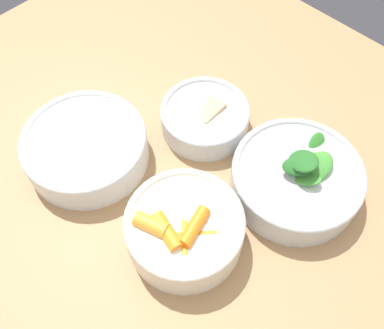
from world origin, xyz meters
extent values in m
plane|color=#2D2D33|center=(0.00, 0.00, 0.00)|extent=(10.00, 10.00, 0.00)
cube|color=#99724C|center=(0.00, 0.00, 0.76)|extent=(1.03, 0.92, 0.03)
cube|color=olive|center=(0.45, -0.40, 0.37)|extent=(0.06, 0.06, 0.74)
cylinder|color=silver|center=(-0.08, 0.07, 0.80)|extent=(0.16, 0.16, 0.06)
torus|color=silver|center=(-0.08, 0.07, 0.83)|extent=(0.16, 0.16, 0.01)
cylinder|color=orange|center=(-0.08, 0.05, 0.81)|extent=(0.05, 0.03, 0.02)
cylinder|color=orange|center=(-0.06, 0.07, 0.81)|extent=(0.03, 0.05, 0.02)
cylinder|color=orange|center=(-0.10, 0.07, 0.82)|extent=(0.05, 0.05, 0.02)
cylinder|color=orange|center=(-0.09, 0.07, 0.82)|extent=(0.02, 0.05, 0.02)
cylinder|color=orange|center=(-0.07, 0.06, 0.81)|extent=(0.05, 0.03, 0.02)
cylinder|color=orange|center=(-0.09, 0.08, 0.82)|extent=(0.05, 0.05, 0.02)
cylinder|color=orange|center=(-0.07, 0.09, 0.83)|extent=(0.06, 0.03, 0.02)
cylinder|color=orange|center=(-0.09, 0.07, 0.83)|extent=(0.03, 0.06, 0.02)
cylinder|color=orange|center=(-0.05, 0.10, 0.83)|extent=(0.05, 0.03, 0.02)
cylinder|color=silver|center=(-0.13, -0.10, 0.79)|extent=(0.19, 0.19, 0.05)
torus|color=silver|center=(-0.13, -0.10, 0.82)|extent=(0.19, 0.19, 0.01)
ellipsoid|color=#3D8433|center=(-0.15, -0.09, 0.82)|extent=(0.04, 0.03, 0.03)
ellipsoid|color=#2D7028|center=(-0.12, -0.15, 0.82)|extent=(0.04, 0.05, 0.04)
ellipsoid|color=#2D7028|center=(-0.14, -0.16, 0.81)|extent=(0.04, 0.04, 0.04)
ellipsoid|color=#235B23|center=(-0.13, -0.09, 0.84)|extent=(0.05, 0.05, 0.02)
ellipsoid|color=#3D8433|center=(-0.15, -0.12, 0.82)|extent=(0.04, 0.06, 0.03)
ellipsoid|color=#2D7028|center=(-0.07, -0.11, 0.80)|extent=(0.04, 0.06, 0.04)
ellipsoid|color=#235B23|center=(-0.13, -0.11, 0.84)|extent=(0.07, 0.07, 0.05)
cylinder|color=silver|center=(0.12, 0.08, 0.79)|extent=(0.18, 0.18, 0.05)
torus|color=silver|center=(0.12, 0.08, 0.82)|extent=(0.18, 0.18, 0.01)
cylinder|color=#936042|center=(0.12, 0.08, 0.79)|extent=(0.17, 0.17, 0.03)
ellipsoid|color=#AD7551|center=(0.07, 0.09, 0.81)|extent=(0.01, 0.01, 0.01)
ellipsoid|color=#8E5B3D|center=(0.11, 0.03, 0.81)|extent=(0.01, 0.01, 0.01)
ellipsoid|color=#AD7551|center=(0.09, 0.05, 0.81)|extent=(0.01, 0.01, 0.01)
ellipsoid|color=#AD7551|center=(0.20, 0.05, 0.81)|extent=(0.01, 0.01, 0.01)
ellipsoid|color=#AD7551|center=(0.20, 0.06, 0.81)|extent=(0.01, 0.01, 0.01)
ellipsoid|color=#A36B4C|center=(0.15, 0.08, 0.81)|extent=(0.01, 0.01, 0.01)
ellipsoid|color=#A36B4C|center=(0.11, 0.12, 0.81)|extent=(0.01, 0.01, 0.01)
ellipsoid|color=#A36B4C|center=(0.13, 0.07, 0.80)|extent=(0.01, 0.01, 0.01)
ellipsoid|color=#A36B4C|center=(0.14, 0.00, 0.81)|extent=(0.01, 0.01, 0.01)
ellipsoid|color=#A36B4C|center=(0.12, 0.05, 0.81)|extent=(0.01, 0.01, 0.01)
ellipsoid|color=#A36B4C|center=(0.05, 0.10, 0.81)|extent=(0.01, 0.01, 0.01)
ellipsoid|color=#8E5B3D|center=(0.16, 0.10, 0.81)|extent=(0.01, 0.01, 0.01)
cylinder|color=tan|center=(0.16, 0.03, 0.81)|extent=(0.03, 0.03, 0.01)
cylinder|color=tan|center=(0.06, 0.06, 0.81)|extent=(0.03, 0.03, 0.01)
cylinder|color=silver|center=(0.04, -0.09, 0.79)|extent=(0.14, 0.14, 0.04)
torus|color=silver|center=(0.04, -0.09, 0.81)|extent=(0.14, 0.14, 0.01)
cube|color=tan|center=(0.04, -0.10, 0.80)|extent=(0.05, 0.05, 0.01)
cube|color=tan|center=(0.04, -0.09, 0.80)|extent=(0.05, 0.05, 0.02)
cube|color=tan|center=(0.03, -0.09, 0.80)|extent=(0.05, 0.05, 0.01)
cube|color=tan|center=(0.05, -0.10, 0.81)|extent=(0.05, 0.05, 0.02)
camera|label=1|loc=(-0.24, 0.22, 1.32)|focal=40.00mm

